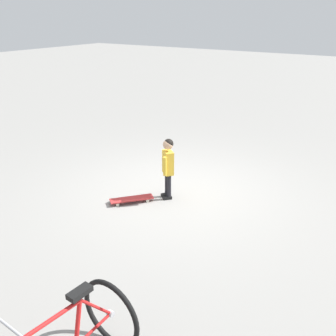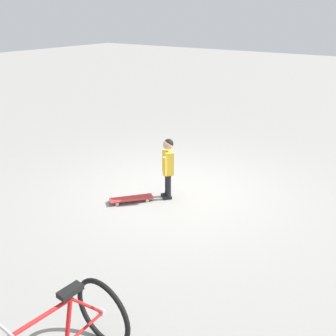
% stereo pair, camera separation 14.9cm
% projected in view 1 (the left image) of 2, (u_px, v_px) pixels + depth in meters
% --- Properties ---
extents(ground_plane, '(50.00, 50.00, 0.00)m').
position_uv_depth(ground_plane, '(177.00, 191.00, 7.08)').
color(ground_plane, gray).
extents(child_person, '(0.38, 0.28, 1.06)m').
position_uv_depth(child_person, '(168.00, 162.00, 6.59)').
color(child_person, black).
rests_on(child_person, ground).
extents(skateboard, '(0.68, 0.61, 0.07)m').
position_uv_depth(skateboard, '(132.00, 199.00, 6.64)').
color(skateboard, '#B22D2D').
rests_on(skateboard, ground).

